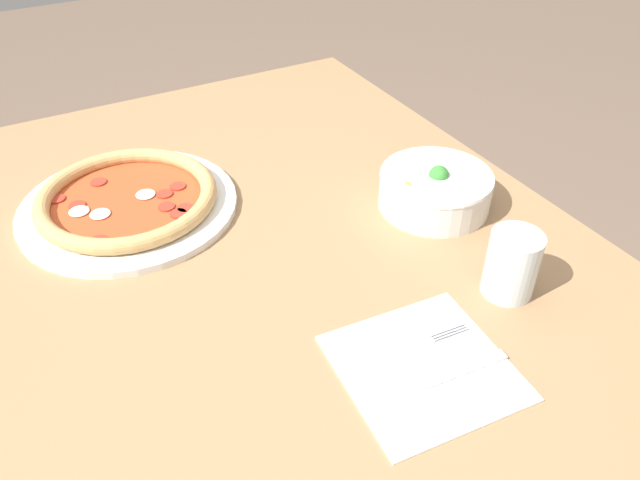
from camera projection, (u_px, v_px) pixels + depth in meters
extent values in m
cube|color=#99724C|center=(255.00, 242.00, 0.97)|extent=(1.14, 0.93, 0.03)
cylinder|color=olive|center=(13.00, 307.00, 1.39)|extent=(0.06, 0.06, 0.72)
cylinder|color=olive|center=(321.00, 209.00, 1.69)|extent=(0.06, 0.06, 0.72)
cylinder|color=white|center=(129.00, 206.00, 1.01)|extent=(0.35, 0.35, 0.01)
torus|color=tan|center=(127.00, 197.00, 1.00)|extent=(0.29, 0.29, 0.03)
cylinder|color=#B74723|center=(128.00, 202.00, 1.00)|extent=(0.25, 0.25, 0.01)
cylinder|color=#A83323|center=(186.00, 208.00, 0.98)|extent=(0.03, 0.03, 0.00)
cylinder|color=#A83323|center=(178.00, 186.00, 1.03)|extent=(0.03, 0.03, 0.00)
cylinder|color=#A83323|center=(99.00, 182.00, 1.04)|extent=(0.03, 0.03, 0.00)
cylinder|color=#A83323|center=(57.00, 199.00, 1.00)|extent=(0.03, 0.03, 0.00)
cylinder|color=#A83323|center=(165.00, 194.00, 1.01)|extent=(0.03, 0.03, 0.00)
cylinder|color=#A83323|center=(167.00, 207.00, 0.99)|extent=(0.03, 0.03, 0.00)
cylinder|color=#A83323|center=(178.00, 214.00, 0.97)|extent=(0.03, 0.03, 0.00)
cylinder|color=#A83323|center=(99.00, 240.00, 0.92)|extent=(0.03, 0.03, 0.00)
cylinder|color=#A83323|center=(77.00, 205.00, 0.99)|extent=(0.03, 0.03, 0.00)
ellipsoid|color=silver|center=(100.00, 214.00, 0.97)|extent=(0.03, 0.03, 0.01)
ellipsoid|color=silver|center=(79.00, 211.00, 0.97)|extent=(0.03, 0.03, 0.01)
ellipsoid|color=silver|center=(146.00, 194.00, 1.01)|extent=(0.03, 0.03, 0.01)
cylinder|color=white|center=(435.00, 190.00, 1.00)|extent=(0.18, 0.18, 0.06)
torus|color=white|center=(437.00, 177.00, 0.99)|extent=(0.18, 0.18, 0.01)
ellipsoid|color=tan|center=(400.00, 189.00, 0.98)|extent=(0.04, 0.04, 0.02)
ellipsoid|color=tan|center=(425.00, 173.00, 1.02)|extent=(0.04, 0.03, 0.02)
ellipsoid|color=tan|center=(401.00, 192.00, 0.97)|extent=(0.04, 0.03, 0.02)
ellipsoid|color=#998466|center=(467.00, 196.00, 0.96)|extent=(0.04, 0.04, 0.02)
ellipsoid|color=tan|center=(436.00, 171.00, 1.02)|extent=(0.04, 0.04, 0.02)
sphere|color=#388433|center=(439.00, 175.00, 0.98)|extent=(0.03, 0.03, 0.03)
ellipsoid|color=yellow|center=(408.00, 188.00, 0.97)|extent=(0.04, 0.02, 0.02)
cube|color=white|center=(424.00, 367.00, 0.75)|extent=(0.21, 0.21, 0.00)
cube|color=silver|center=(391.00, 355.00, 0.76)|extent=(0.02, 0.12, 0.00)
cube|color=silver|center=(454.00, 337.00, 0.78)|extent=(0.01, 0.05, 0.00)
cube|color=silver|center=(452.00, 335.00, 0.78)|extent=(0.01, 0.05, 0.00)
cube|color=silver|center=(450.00, 333.00, 0.79)|extent=(0.01, 0.05, 0.00)
cube|color=silver|center=(448.00, 331.00, 0.79)|extent=(0.01, 0.05, 0.00)
cube|color=silver|center=(393.00, 396.00, 0.71)|extent=(0.01, 0.08, 0.01)
cube|color=silver|center=(464.00, 369.00, 0.74)|extent=(0.02, 0.12, 0.00)
cylinder|color=silver|center=(512.00, 264.00, 0.83)|extent=(0.07, 0.07, 0.09)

